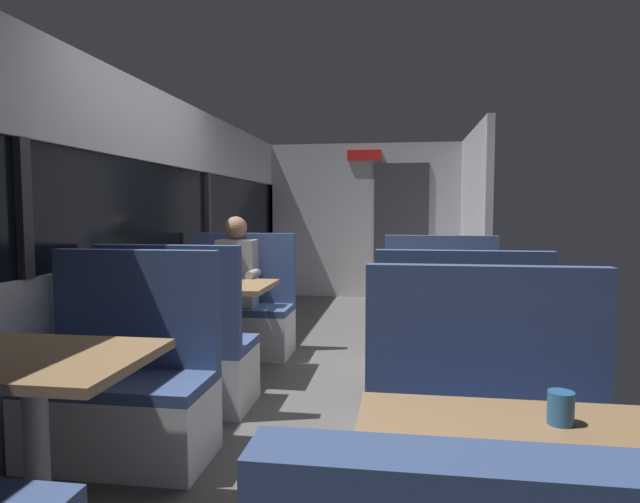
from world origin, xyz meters
TOP-DOWN VIEW (x-y plane):
  - ground_plane at (0.00, 0.00)m, footprint 3.30×9.20m
  - carriage_window_panel_left at (-1.45, 0.00)m, footprint 0.09×8.48m
  - carriage_end_bulkhead at (0.06, 4.19)m, footprint 2.90×0.11m
  - carriage_aisle_panel_right at (1.45, 3.00)m, footprint 0.08×2.40m
  - dining_table_near_window at (-0.89, -2.09)m, footprint 0.90×0.70m
  - bench_near_window_facing_entry at (-0.89, -1.39)m, footprint 0.95×0.50m
  - dining_table_mid_window at (-0.89, 0.06)m, footprint 0.90×0.70m
  - bench_mid_window_facing_end at (-0.89, -0.64)m, footprint 0.95×0.50m
  - bench_mid_window_facing_entry at (-0.89, 0.76)m, footprint 0.95×0.50m
  - dining_table_front_aisle at (0.89, -2.69)m, footprint 0.90×0.70m
  - bench_front_aisle_facing_entry at (0.89, -1.99)m, footprint 0.95×0.50m
  - dining_table_rear_aisle at (0.89, -0.14)m, footprint 0.90×0.70m
  - bench_rear_aisle_facing_end at (0.89, -0.84)m, footprint 0.95×0.50m
  - bench_rear_aisle_facing_entry at (0.89, 0.56)m, footprint 0.95×0.50m
  - seated_passenger at (-0.89, 0.68)m, footprint 0.47×0.55m
  - coffee_cup_primary at (0.99, -2.52)m, footprint 0.07×0.07m
  - coffee_cup_secondary at (0.90, -0.13)m, footprint 0.07×0.07m

SIDE VIEW (x-z plane):
  - ground_plane at x=0.00m, z-range -0.02..0.00m
  - bench_near_window_facing_entry at x=-0.89m, z-range -0.22..0.88m
  - bench_mid_window_facing_end at x=-0.89m, z-range -0.22..0.88m
  - bench_mid_window_facing_entry at x=-0.89m, z-range -0.22..0.88m
  - bench_front_aisle_facing_entry at x=0.89m, z-range -0.22..0.88m
  - bench_rear_aisle_facing_end at x=0.89m, z-range -0.22..0.88m
  - bench_rear_aisle_facing_entry at x=0.89m, z-range -0.22..0.88m
  - seated_passenger at x=-0.89m, z-range -0.09..1.17m
  - dining_table_near_window at x=-0.89m, z-range 0.27..1.01m
  - dining_table_mid_window at x=-0.89m, z-range 0.27..1.01m
  - dining_table_front_aisle at x=0.89m, z-range 0.27..1.01m
  - dining_table_rear_aisle at x=0.89m, z-range 0.27..1.01m
  - coffee_cup_primary at x=0.99m, z-range 0.74..0.83m
  - coffee_cup_secondary at x=0.90m, z-range 0.74..0.83m
  - carriage_window_panel_left at x=-1.45m, z-range -0.04..2.26m
  - carriage_end_bulkhead at x=0.06m, z-range -0.01..2.29m
  - carriage_aisle_panel_right at x=1.45m, z-range 0.00..2.30m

